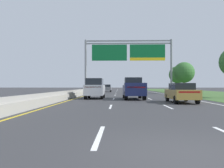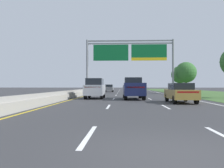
% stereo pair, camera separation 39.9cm
% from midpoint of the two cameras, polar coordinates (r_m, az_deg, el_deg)
% --- Properties ---
extents(ground_plane, '(220.00, 220.00, 0.00)m').
position_cam_midpoint_polar(ground_plane, '(40.06, 4.18, -2.31)').
color(ground_plane, '#333335').
extents(lane_striping, '(11.96, 106.00, 0.01)m').
position_cam_midpoint_polar(lane_striping, '(39.60, 4.20, -2.33)').
color(lane_striping, white).
rests_on(lane_striping, ground).
extents(grass_verge_right, '(14.00, 110.00, 0.02)m').
position_cam_midpoint_polar(grass_verge_right, '(42.78, 23.21, -2.15)').
color(grass_verge_right, '#3D602D').
rests_on(grass_verge_right, ground).
extents(median_barrier_concrete, '(0.60, 110.00, 0.85)m').
position_cam_midpoint_polar(median_barrier_concrete, '(40.41, -5.22, -1.79)').
color(median_barrier_concrete, '#99968E').
rests_on(median_barrier_concrete, ground).
extents(overhead_sign_gantry, '(15.06, 0.42, 9.27)m').
position_cam_midpoint_polar(overhead_sign_gantry, '(41.22, 4.56, 6.93)').
color(overhead_sign_gantry, gray).
rests_on(overhead_sign_gantry, ground).
extents(pickup_truck_navy, '(2.12, 5.44, 2.20)m').
position_cam_midpoint_polar(pickup_truck_navy, '(24.22, 5.60, -1.07)').
color(pickup_truck_navy, '#161E47').
rests_on(pickup_truck_navy, ground).
extents(car_grey_left_lane_sedan, '(1.84, 4.41, 1.57)m').
position_cam_midpoint_polar(car_grey_left_lane_sedan, '(51.58, -0.49, -0.96)').
color(car_grey_left_lane_sedan, slate).
rests_on(car_grey_left_lane_sedan, ground).
extents(car_gold_right_lane_sedan, '(1.85, 4.41, 1.57)m').
position_cam_midpoint_polar(car_gold_right_lane_sedan, '(19.91, 16.59, -1.96)').
color(car_gold_right_lane_sedan, '#A38438').
rests_on(car_gold_right_lane_sedan, ground).
extents(car_silver_left_lane_suv, '(1.95, 4.72, 2.11)m').
position_cam_midpoint_polar(car_silver_left_lane_suv, '(25.31, -3.61, -0.98)').
color(car_silver_left_lane_suv, '#B2B5BA').
rests_on(car_silver_left_lane_suv, ground).
extents(car_white_right_lane_sedan, '(1.92, 4.44, 1.57)m').
position_cam_midpoint_polar(car_white_right_lane_sedan, '(56.41, 7.23, -0.91)').
color(car_white_right_lane_sedan, silver).
rests_on(car_white_right_lane_sedan, ground).
extents(roadside_tree_mid, '(3.60, 3.60, 5.43)m').
position_cam_midpoint_polar(roadside_tree_mid, '(43.17, 17.49, 2.64)').
color(roadside_tree_mid, '#4C3823').
rests_on(roadside_tree_mid, ground).
extents(roadside_tree_far, '(4.00, 4.00, 5.88)m').
position_cam_midpoint_polar(roadside_tree_far, '(57.39, 16.12, 2.16)').
color(roadside_tree_far, '#4C3823').
rests_on(roadside_tree_far, ground).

